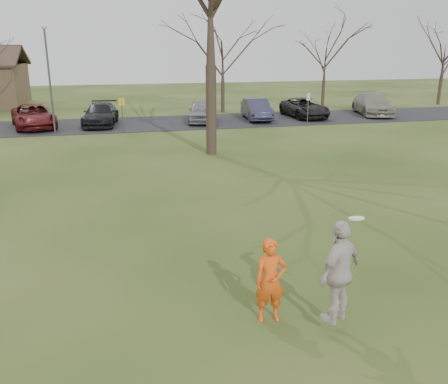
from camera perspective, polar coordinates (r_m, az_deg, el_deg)
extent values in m
plane|color=#1E380F|center=(9.22, 6.03, -16.30)|extent=(120.00, 120.00, 0.00)
cube|color=black|center=(32.72, -8.68, 8.18)|extent=(62.00, 6.50, 0.04)
imported|color=#E75013|center=(9.12, 5.62, -10.61)|extent=(0.64, 0.45, 1.67)
imported|color=#591515|center=(32.81, -22.00, 8.48)|extent=(3.54, 5.62, 1.45)
imported|color=black|center=(32.46, -14.66, 9.06)|extent=(2.57, 5.11, 1.42)
imported|color=gray|center=(32.77, -2.70, 9.73)|extent=(2.64, 4.66, 1.49)
imported|color=#2D2E44|center=(33.90, 3.95, 9.92)|extent=(1.91, 4.52, 1.45)
imported|color=black|center=(35.49, 9.68, 9.99)|extent=(2.40, 4.99, 1.37)
imported|color=gray|center=(38.05, 17.51, 10.07)|extent=(3.45, 5.75, 1.56)
imported|color=beige|center=(8.79, 13.76, -9.34)|extent=(1.22, 1.00, 1.95)
cylinder|color=white|center=(8.42, 15.67, -3.07)|extent=(0.27, 0.27, 0.08)
cylinder|color=#47474C|center=(29.97, -20.26, 12.26)|extent=(0.12, 0.12, 6.00)
sphere|color=beige|center=(29.91, -20.90, 18.16)|extent=(0.34, 0.34, 0.34)
cylinder|color=#47474C|center=(29.50, -12.15, 8.95)|extent=(0.06, 0.06, 2.00)
cube|color=yellow|center=(29.40, -12.25, 10.58)|extent=(0.35, 0.35, 0.45)
cylinder|color=#47474C|center=(32.11, 10.08, 9.71)|extent=(0.06, 0.06, 2.00)
cube|color=silver|center=(32.01, 10.16, 11.22)|extent=(0.35, 0.35, 0.45)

